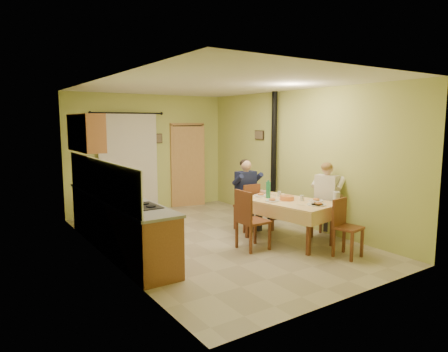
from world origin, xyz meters
TOP-DOWN VIEW (x-y plane):
  - floor at (0.00, 0.00)m, footprint 4.00×6.00m
  - room_shell at (0.00, 0.00)m, footprint 4.04×6.04m
  - kitchen_run at (-1.71, 0.40)m, footprint 0.64×3.64m
  - upper_cabinets at (-1.82, 1.70)m, footprint 0.35×1.40m
  - curtain at (-0.55, 2.90)m, footprint 1.70×0.07m
  - doorway at (1.05, 2.93)m, footprint 0.96×0.23m
  - dining_table at (1.00, -0.87)m, footprint 1.24×1.77m
  - tableware at (1.05, -0.96)m, footprint 0.90×1.57m
  - chair_far at (0.86, 0.19)m, footprint 0.40×0.40m
  - chair_near at (1.23, -1.99)m, footprint 0.44×0.44m
  - chair_right at (1.82, -1.03)m, footprint 0.57×0.57m
  - chair_left at (0.21, -0.82)m, footprint 0.46×0.46m
  - man_far at (0.86, 0.20)m, footprint 0.59×0.47m
  - man_right at (1.80, -1.03)m, footprint 0.58×0.65m
  - stove_flue at (1.90, 0.60)m, footprint 0.24×0.24m
  - picture_back at (0.25, 2.97)m, footprint 0.19×0.03m
  - picture_right at (1.97, 1.20)m, footprint 0.03×0.31m

SIDE VIEW (x-z plane):
  - floor at x=0.00m, z-range -0.01..0.01m
  - chair_near at x=1.23m, z-range -0.18..0.76m
  - chair_far at x=0.86m, z-range -0.18..0.76m
  - chair_right at x=1.82m, z-range -0.21..0.80m
  - chair_left at x=0.21m, z-range -0.22..0.81m
  - dining_table at x=1.00m, z-range 0.00..0.76m
  - kitchen_run at x=-1.71m, z-range -0.30..1.26m
  - tableware at x=1.05m, z-range 0.65..0.98m
  - man_far at x=0.86m, z-range 0.18..1.57m
  - man_right at x=1.80m, z-range 0.18..1.57m
  - stove_flue at x=1.90m, z-range -0.38..2.42m
  - doorway at x=1.05m, z-range -0.02..2.13m
  - curtain at x=-0.55m, z-range 0.15..2.37m
  - picture_back at x=0.25m, z-range 1.64..1.86m
  - room_shell at x=0.00m, z-range 0.41..3.23m
  - picture_right at x=1.97m, z-range 1.75..1.96m
  - upper_cabinets at x=-1.82m, z-range 1.60..2.30m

